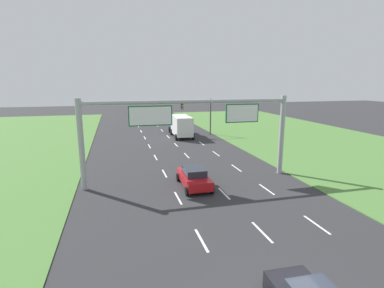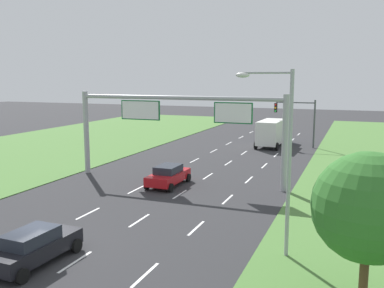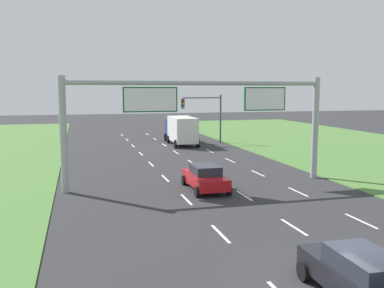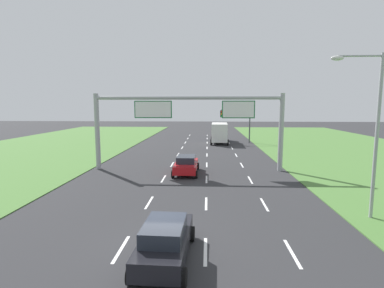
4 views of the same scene
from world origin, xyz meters
name	(u,v)px [view 2 (image 2 of 4)]	position (x,y,z in m)	size (l,w,h in m)	color
ground_plane	(44,256)	(0.00, 0.00, 0.00)	(200.00, 200.00, 0.00)	#2D2D30
lane_dashes_inner_left	(154,180)	(-1.75, 15.00, 0.00)	(0.14, 68.40, 0.01)	white
lane_dashes_inner_right	(195,184)	(1.75, 15.00, 0.00)	(0.14, 68.40, 0.01)	white
lane_dashes_slip	(239,189)	(5.25, 15.00, 0.00)	(0.14, 68.40, 0.01)	white
car_near_red	(34,246)	(0.21, -0.80, 0.81)	(2.11, 4.54, 1.58)	black
car_lead_silver	(168,175)	(-0.04, 13.98, 0.79)	(2.17, 4.48, 1.56)	red
box_truck	(273,132)	(3.69, 36.06, 1.71)	(2.87, 8.10, 3.15)	navy
sign_gantry	(178,120)	(0.09, 15.52, 4.89)	(17.24, 0.44, 7.00)	#9EA0A5
traffic_light_mast	(297,114)	(6.53, 36.13, 3.87)	(4.76, 0.49, 5.60)	#47494F
street_lamp	(281,147)	(10.04, 4.03, 5.08)	(2.61, 0.32, 8.50)	#9EA0A5
roadside_tree_near	(368,208)	(13.67, 0.72, 3.65)	(3.94, 3.94, 5.63)	#513823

